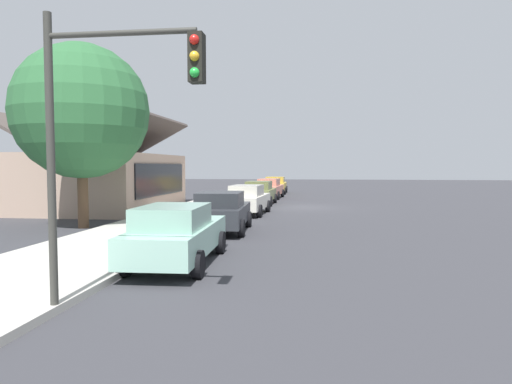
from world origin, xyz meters
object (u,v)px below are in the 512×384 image
object	(u,v)px
car_olive	(260,193)
shade_tree	(81,112)
traffic_light_main	(108,113)
fire_hydrant_red	(247,194)
car_seafoam	(177,234)
car_mustard	(276,185)
car_charcoal	(222,211)
car_coral	(270,188)
car_ivory	(248,199)
utility_pole_wooden	(128,139)

from	to	relation	value
car_olive	shade_tree	bearing A→B (deg)	155.67
traffic_light_main	fire_hydrant_red	xyz separation A→B (m)	(26.80, 1.66, -2.99)
car_seafoam	car_mustard	world-z (taller)	same
car_charcoal	fire_hydrant_red	world-z (taller)	car_charcoal
traffic_light_main	car_seafoam	bearing A→B (deg)	1.63
car_coral	car_mustard	bearing A→B (deg)	3.47
car_olive	traffic_light_main	size ratio (longest dim) A/B	0.87
car_charcoal	car_ivory	xyz separation A→B (m)	(6.50, -0.08, -0.00)
car_mustard	shade_tree	xyz separation A→B (m)	(-24.85, 5.89, 4.02)
shade_tree	utility_pole_wooden	size ratio (longest dim) A/B	1.02
utility_pole_wooden	fire_hydrant_red	bearing A→B (deg)	-17.52
car_ivory	traffic_light_main	distance (m)	16.87
car_olive	car_mustard	world-z (taller)	same
car_seafoam	car_charcoal	distance (m)	6.02
car_seafoam	shade_tree	world-z (taller)	shade_tree
car_coral	shade_tree	distance (m)	19.73
car_ivory	car_olive	xyz separation A→B (m)	(6.23, 0.14, 0.00)
car_charcoal	car_mustard	distance (m)	25.23
car_olive	shade_tree	size ratio (longest dim) A/B	0.59
car_olive	car_coral	size ratio (longest dim) A/B	0.92
car_olive	utility_pole_wooden	world-z (taller)	utility_pole_wooden
car_mustard	fire_hydrant_red	world-z (taller)	car_mustard
shade_tree	traffic_light_main	size ratio (longest dim) A/B	1.47
car_seafoam	car_charcoal	xyz separation A→B (m)	(6.02, 0.06, -0.00)
car_charcoal	traffic_light_main	distance (m)	10.50
utility_pole_wooden	fire_hydrant_red	world-z (taller)	utility_pole_wooden
car_coral	traffic_light_main	xyz separation A→B (m)	(-28.91, -0.18, 2.68)
car_olive	fire_hydrant_red	distance (m)	4.17
car_seafoam	shade_tree	bearing A→B (deg)	41.18
car_seafoam	car_ivory	xyz separation A→B (m)	(12.52, -0.02, -0.00)
shade_tree	fire_hydrant_red	xyz separation A→B (m)	(16.26, -4.50, -4.33)
car_seafoam	fire_hydrant_red	distance (m)	22.72
car_coral	utility_pole_wooden	xyz separation A→B (m)	(-14.78, 5.48, 3.11)
car_mustard	car_olive	bearing A→B (deg)	179.23
shade_tree	traffic_light_main	bearing A→B (deg)	-149.69
car_olive	shade_tree	xyz separation A→B (m)	(-12.36, 5.92, 4.02)
car_charcoal	utility_pole_wooden	xyz separation A→B (m)	(3.97, 5.48, 3.11)
car_ivory	car_coral	xyz separation A→B (m)	(12.25, 0.08, 0.00)
car_coral	fire_hydrant_red	bearing A→B (deg)	147.63
car_coral	shade_tree	size ratio (longest dim) A/B	0.65
car_seafoam	car_olive	size ratio (longest dim) A/B	1.10
car_mustard	shade_tree	distance (m)	25.85
traffic_light_main	utility_pole_wooden	bearing A→B (deg)	21.84
car_olive	fire_hydrant_red	xyz separation A→B (m)	(3.91, 1.42, -0.32)
car_charcoal	utility_pole_wooden	distance (m)	7.45
car_coral	fire_hydrant_red	xyz separation A→B (m)	(-2.11, 1.48, -0.32)
shade_tree	car_charcoal	bearing A→B (deg)	-93.67
utility_pole_wooden	car_seafoam	bearing A→B (deg)	-150.98
car_ivory	shade_tree	bearing A→B (deg)	137.96
car_coral	shade_tree	world-z (taller)	shade_tree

